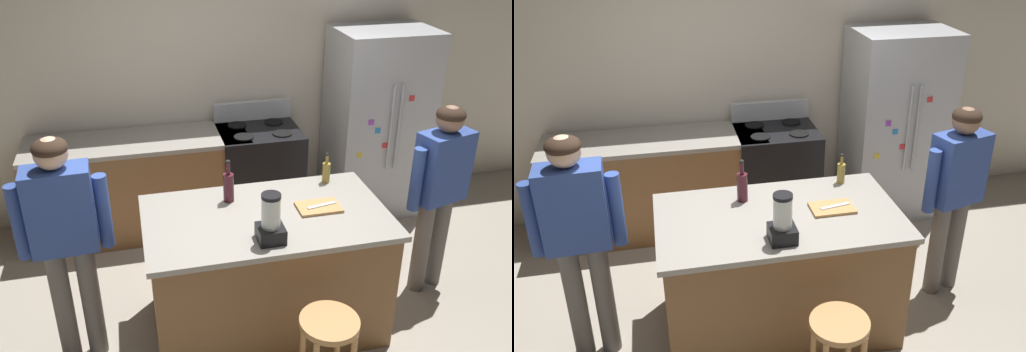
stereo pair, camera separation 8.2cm
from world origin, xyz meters
The scene contains 14 objects.
ground_plane centered at (0.00, 0.00, 0.00)m, with size 14.00×14.00×0.00m, color #9E9384.
back_wall centered at (0.00, 1.95, 1.35)m, with size 8.00×0.10×2.70m, color beige.
kitchen_island centered at (0.00, 0.00, 0.47)m, with size 1.67×0.97×0.94m.
back_counter_run centered at (-0.80, 1.55, 0.47)m, with size 2.00×0.64×0.94m.
refrigerator centered at (1.50, 1.50, 0.91)m, with size 0.90×0.73×1.82m.
stove_range centered at (0.32, 1.52, 0.48)m, with size 0.76×0.65×1.12m.
person_by_island_left centered at (-1.31, -0.01, 1.00)m, with size 0.59×0.24×1.64m.
person_by_sink_right centered at (1.39, 0.14, 0.94)m, with size 0.59×0.32×1.56m.
bar_stool centered at (0.18, -0.79, 0.51)m, with size 0.36×0.36×0.65m.
blender_appliance centered at (-0.05, -0.31, 1.08)m, with size 0.17×0.17×0.33m.
bottle_wine centered at (-0.21, 0.25, 1.06)m, with size 0.08×0.08×0.32m.
bottle_vinegar centered at (0.56, 0.37, 1.03)m, with size 0.06×0.06×0.24m.
cutting_board centered at (0.38, 0.00, 0.95)m, with size 0.30×0.20×0.02m, color #B7844C.
chef_knife centered at (0.40, 0.00, 0.96)m, with size 0.22×0.03×0.01m, color #B7BABF.
Camera 2 is at (-0.74, -3.15, 2.86)m, focal length 38.75 mm.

